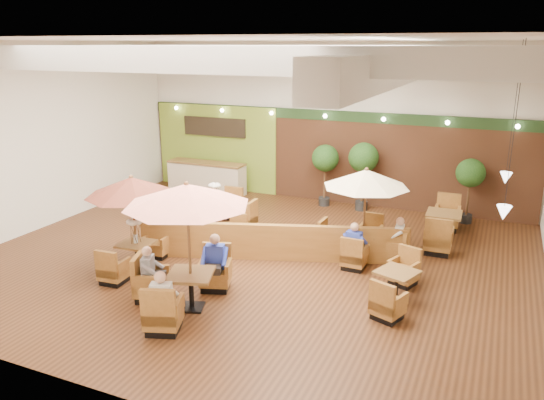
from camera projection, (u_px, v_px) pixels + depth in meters
The scene contains 17 objects.
room at pixel (281, 115), 13.84m from camera, with size 14.04×14.00×5.52m.
service_counter at pixel (207, 178), 19.90m from camera, with size 3.00×0.75×1.18m.
booth_divider at pixel (272, 242), 13.71m from camera, with size 6.87×0.18×0.95m, color brown.
table_0 at pixel (133, 199), 12.73m from camera, with size 2.23×2.38×2.42m.
table_1 at pixel (185, 219), 10.74m from camera, with size 2.74×2.90×2.79m.
table_2 at pixel (365, 196), 13.57m from camera, with size 2.34×2.34×2.41m.
table_3 at pixel (216, 214), 16.15m from camera, with size 2.62×2.62×1.55m.
table_4 at pixel (396, 286), 11.52m from camera, with size 1.01×2.49×0.88m.
table_5 at pixel (443, 227), 15.05m from camera, with size 0.97×2.82×1.06m.
topiary_0 at pixel (325, 161), 18.03m from camera, with size 0.92×0.92×2.14m.
topiary_1 at pixel (363, 160), 17.49m from camera, with size 0.99×0.99×2.31m.
topiary_2 at pixel (470, 176), 16.25m from camera, with size 0.88×0.88×2.05m.
diner_0 at pixel (162, 295), 10.16m from camera, with size 0.46×0.43×0.83m.
diner_1 at pixel (215, 257), 11.96m from camera, with size 0.47×0.43×0.85m.
diner_2 at pixel (150, 268), 11.46m from camera, with size 0.40×0.43×0.78m.
diner_3 at pixel (355, 241), 13.05m from camera, with size 0.40×0.33×0.77m.
diner_4 at pixel (397, 235), 13.49m from camera, with size 0.31×0.38×0.75m.
Camera 1 is at (5.61, -11.62, 5.39)m, focal length 35.00 mm.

